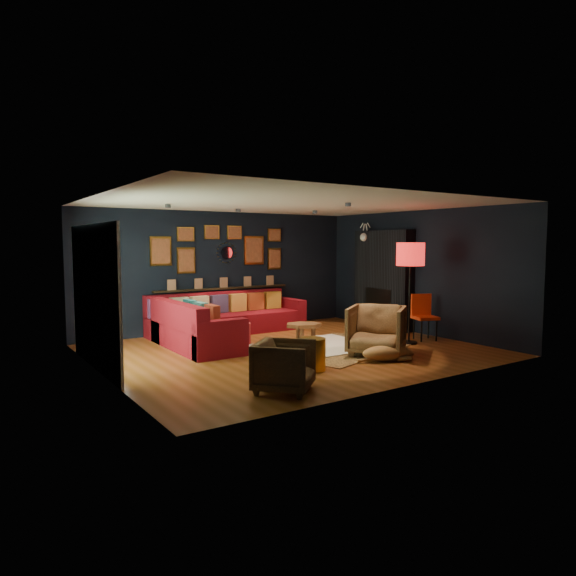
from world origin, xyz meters
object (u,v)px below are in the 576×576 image
armchair_left (284,364)px  coffee_table (304,327)px  floor_lamp (410,258)px  dog (385,350)px  orange_chair (423,313)px  armchair_right (376,328)px  gold_stool (313,354)px  pouf (235,333)px  sectional (216,323)px

armchair_left → coffee_table: bearing=7.6°
floor_lamp → dog: bearing=-150.2°
armchair_left → dog: 2.37m
orange_chair → armchair_left: bearing=-140.2°
armchair_left → armchair_right: (2.51, 0.95, 0.10)m
gold_stool → floor_lamp: 3.15m
pouf → dog: (1.40, -2.54, -0.04)m
coffee_table → pouf: 1.31m
coffee_table → gold_stool: size_ratio=1.74×
gold_stool → dog: size_ratio=0.45×
armchair_left → gold_stool: 1.20m
pouf → armchair_left: 3.20m
gold_stool → orange_chair: orange_chair is taller
armchair_left → sectional: bearing=34.5°
sectional → gold_stool: (0.08, -3.16, -0.08)m
coffee_table → pouf: pouf is taller
orange_chair → pouf: bearing=175.6°
pouf → gold_stool: bearing=-88.5°
armchair_right → floor_lamp: bearing=70.5°
armchair_right → floor_lamp: floor_lamp is taller
pouf → gold_stool: (0.06, -2.37, 0.02)m
armchair_left → armchair_right: 2.68m
gold_stool → sectional: bearing=91.4°
sectional → floor_lamp: size_ratio=1.77×
gold_stool → orange_chair: size_ratio=0.54×
dog → armchair_right: bearing=81.8°
gold_stool → floor_lamp: floor_lamp is taller
pouf → coffee_table: bearing=-25.9°
coffee_table → orange_chair: bearing=-24.7°
dog → armchair_left: bearing=-150.1°
floor_lamp → gold_stool: bearing=-167.0°
pouf → orange_chair: size_ratio=0.65×
armchair_left → gold_stool: bearing=-6.8°
armchair_left → gold_stool: size_ratio=1.50×
pouf → armchair_left: bearing=-106.5°
armchair_right → coffee_table: bearing=158.2°
sectional → dog: 3.63m
gold_stool → dog: gold_stool is taller
sectional → pouf: (0.01, -0.80, -0.10)m
armchair_left → floor_lamp: size_ratio=0.38×
gold_stool → floor_lamp: (2.75, 0.64, 1.39)m
coffee_table → dog: 1.99m
sectional → gold_stool: 3.17m
armchair_left → orange_chair: bearing=-23.4°
dog → orange_chair: bearing=43.0°
orange_chair → floor_lamp: floor_lamp is taller
armchair_left → dog: size_ratio=0.68×
sectional → orange_chair: size_ratio=3.77×
pouf → armchair_right: size_ratio=0.63×
orange_chair → dog: 2.22m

